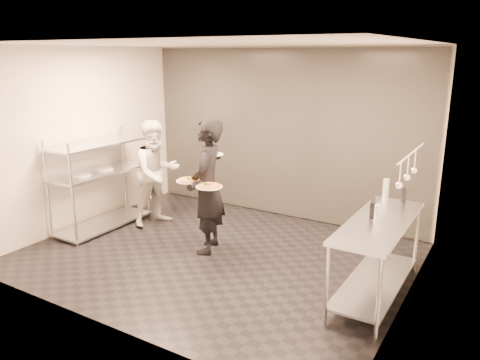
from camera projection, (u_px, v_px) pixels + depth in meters
The scene contains 13 objects.
room_shell at pixel (258, 141), 7.04m from camera, with size 5.00×4.00×2.80m.
pass_rack at pixel (101, 180), 7.30m from camera, with size 0.60×1.60×1.50m.
prep_counter at pixel (378, 245), 5.18m from camera, with size 0.60×1.80×0.92m.
utensil_rail at pixel (408, 167), 4.82m from camera, with size 0.07×1.20×0.31m.
waiter at pixel (207, 186), 6.36m from camera, with size 0.68×0.45×1.86m, color black.
chef at pixel (157, 173), 7.44m from camera, with size 0.82×0.64×1.68m, color silver.
pizza_plate_near at pixel (189, 180), 6.25m from camera, with size 0.33×0.33×0.05m.
pizza_plate_far at pixel (209, 186), 6.06m from camera, with size 0.35×0.35×0.05m.
salad_plate at pixel (214, 153), 6.52m from camera, with size 0.25×0.25×0.07m.
pos_monitor at pixel (373, 208), 5.24m from camera, with size 0.05×0.25×0.18m, color black.
bottle_green at pixel (386, 189), 5.80m from camera, with size 0.07×0.07×0.27m, color gray.
bottle_clear at pixel (377, 214), 4.98m from camera, with size 0.06×0.06×0.21m, color gray.
bottle_dark at pixel (404, 195), 5.71m from camera, with size 0.05×0.05×0.19m, color black.
Camera 1 is at (3.36, -4.91, 2.68)m, focal length 35.00 mm.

